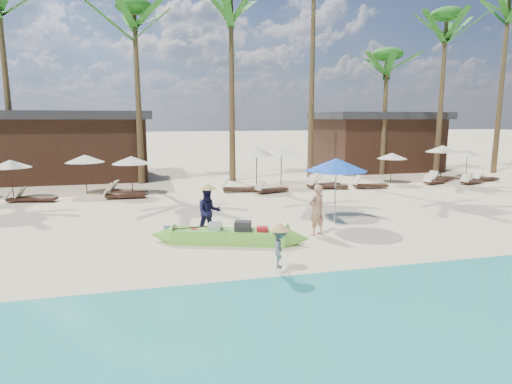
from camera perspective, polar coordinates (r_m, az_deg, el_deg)
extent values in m
plane|color=beige|center=(12.99, -0.60, -7.47)|extent=(240.00, 240.00, 0.00)
cube|color=tan|center=(8.55, 7.63, -17.06)|extent=(240.00, 4.50, 0.01)
cube|color=#75D841|center=(13.42, -3.64, -5.98)|extent=(3.55, 1.84, 0.42)
cube|color=white|center=(13.42, -3.64, -5.89)|extent=(3.02, 1.49, 0.19)
cube|color=#262628|center=(13.28, -1.76, -4.75)|extent=(0.60, 0.53, 0.39)
cube|color=silver|center=(13.48, -5.48, -4.75)|extent=(0.47, 0.44, 0.31)
cube|color=red|center=(13.19, 0.85, -5.17)|extent=(0.40, 0.37, 0.24)
cylinder|color=red|center=(13.64, -8.23, -5.09)|extent=(0.24, 0.24, 0.10)
cylinder|color=#262628|center=(13.60, -9.48, -5.18)|extent=(0.22, 0.22, 0.09)
sphere|color=tan|center=(13.72, -10.77, -4.85)|extent=(0.20, 0.20, 0.20)
cylinder|color=gold|center=(13.31, 3.28, -5.15)|extent=(0.15, 0.15, 0.20)
cylinder|color=gold|center=(13.31, 4.24, -5.16)|extent=(0.15, 0.15, 0.20)
imported|color=tan|center=(14.34, 8.10, -2.38)|extent=(0.73, 0.61, 1.71)
imported|color=#18163E|center=(14.10, -6.33, -2.68)|extent=(0.84, 0.68, 1.65)
imported|color=gray|center=(10.66, 3.20, -7.45)|extent=(0.57, 0.75, 1.03)
cylinder|color=#99999E|center=(15.87, 10.53, -0.06)|extent=(0.05, 0.05, 2.37)
cone|color=blue|center=(15.73, 10.64, 3.61)|extent=(2.27, 2.27, 0.46)
cylinder|color=#361F16|center=(23.37, -29.76, 1.32)|extent=(0.05, 0.05, 1.87)
cone|color=beige|center=(23.28, -29.93, 3.28)|extent=(1.87, 1.87, 0.37)
cube|color=#361F16|center=(22.70, -28.40, -0.83)|extent=(1.57, 0.60, 0.11)
cube|color=beige|center=(22.80, -30.14, -0.24)|extent=(0.38, 0.52, 0.45)
cylinder|color=#361F16|center=(23.62, -21.73, 2.12)|extent=(0.05, 0.05, 1.97)
cone|color=beige|center=(23.53, -21.86, 4.16)|extent=(1.97, 1.97, 0.39)
cube|color=#361F16|center=(22.45, -27.13, -0.79)|extent=(1.81, 0.92, 0.12)
cube|color=beige|center=(22.74, -28.93, -0.03)|extent=(0.50, 0.63, 0.50)
cube|color=#361F16|center=(21.76, -16.98, -0.40)|extent=(1.90, 0.69, 0.13)
cube|color=beige|center=(21.81, -19.19, 0.38)|extent=(0.45, 0.63, 0.55)
cylinder|color=#361F16|center=(22.46, -16.21, 2.01)|extent=(0.05, 0.05, 1.93)
cone|color=beige|center=(22.36, -16.31, 4.12)|extent=(1.93, 1.93, 0.39)
cube|color=#361F16|center=(22.88, -16.58, 0.07)|extent=(1.85, 1.06, 0.12)
cube|color=beige|center=(23.10, -18.43, 0.85)|extent=(0.55, 0.66, 0.51)
cylinder|color=#361F16|center=(23.45, 0.07, 3.08)|extent=(0.06, 0.06, 2.23)
cone|color=beige|center=(23.35, 0.07, 5.42)|extent=(2.23, 2.23, 0.45)
cube|color=#361F16|center=(22.72, -2.10, 0.42)|extent=(1.91, 0.93, 0.13)
cube|color=beige|center=(22.67, -4.14, 1.21)|extent=(0.52, 0.66, 0.53)
cube|color=#361F16|center=(22.42, 2.19, 0.27)|extent=(1.80, 1.03, 0.12)
cube|color=beige|center=(21.97, 0.54, 0.88)|extent=(0.53, 0.64, 0.50)
cylinder|color=#361F16|center=(24.87, 3.38, 3.38)|extent=(0.05, 0.05, 2.18)
cone|color=beige|center=(24.79, 3.41, 5.53)|extent=(2.18, 2.18, 0.44)
cube|color=#361F16|center=(24.35, 8.98, 0.95)|extent=(1.99, 1.07, 0.13)
cube|color=beige|center=(23.80, 7.40, 1.61)|extent=(0.57, 0.70, 0.56)
cube|color=#361F16|center=(24.04, 10.02, 0.78)|extent=(1.85, 1.13, 0.12)
cube|color=beige|center=(23.95, 8.19, 1.55)|extent=(0.56, 0.67, 0.52)
cylinder|color=#361F16|center=(26.84, 17.60, 2.99)|extent=(0.04, 0.04, 1.78)
cone|color=beige|center=(26.76, 17.68, 4.61)|extent=(1.78, 1.78, 0.36)
cube|color=#361F16|center=(24.69, 15.06, 0.85)|extent=(1.90, 0.80, 0.13)
cube|color=beige|center=(24.34, 13.32, 1.57)|extent=(0.48, 0.64, 0.54)
cylinder|color=#361F16|center=(29.67, 23.52, 3.56)|extent=(0.05, 0.05, 2.12)
cone|color=beige|center=(29.60, 23.64, 5.31)|extent=(2.12, 2.12, 0.42)
cube|color=#361F16|center=(27.55, 22.83, 1.26)|extent=(1.67, 0.97, 0.11)
cube|color=beige|center=(26.95, 22.01, 1.75)|extent=(0.49, 0.60, 0.46)
cube|color=#361F16|center=(28.71, 23.40, 1.57)|extent=(1.87, 1.04, 0.13)
cube|color=beige|center=(28.05, 22.48, 2.11)|extent=(0.54, 0.66, 0.52)
cylinder|color=#361F16|center=(31.39, 26.28, 3.37)|extent=(0.05, 0.05, 1.80)
cone|color=beige|center=(31.32, 26.39, 4.78)|extent=(1.80, 1.80, 0.36)
cube|color=#361F16|center=(28.46, 26.89, 1.23)|extent=(1.70, 1.01, 0.11)
cube|color=beige|center=(27.82, 26.18, 1.70)|extent=(0.51, 0.61, 0.47)
cube|color=#361F16|center=(30.21, 28.31, 1.55)|extent=(1.68, 0.69, 0.12)
cube|color=beige|center=(29.64, 27.43, 2.05)|extent=(0.42, 0.56, 0.48)
cone|color=brown|center=(28.22, -30.30, 11.71)|extent=(0.40, 0.40, 10.89)
cone|color=brown|center=(26.37, -15.45, 12.01)|extent=(0.40, 0.40, 10.08)
ellipsoid|color=#1B6B1A|center=(27.07, -15.97, 22.72)|extent=(2.08, 2.08, 0.88)
cone|color=brown|center=(26.62, -3.25, 13.59)|extent=(0.40, 0.40, 11.26)
cone|color=brown|center=(28.53, 7.48, 15.18)|extent=(0.40, 0.40, 13.16)
cone|color=brown|center=(30.89, 16.76, 9.71)|extent=(0.40, 0.40, 8.07)
ellipsoid|color=#1B6B1A|center=(31.17, 17.14, 17.14)|extent=(2.08, 2.08, 0.88)
cone|color=brown|center=(32.30, 23.46, 11.59)|extent=(0.40, 0.40, 10.64)
ellipsoid|color=#1B6B1A|center=(32.98, 24.13, 20.84)|extent=(2.08, 2.08, 0.88)
cone|color=brown|center=(34.99, 29.91, 12.24)|extent=(0.40, 0.40, 12.26)
cube|color=#361F16|center=(30.06, -23.96, 5.22)|extent=(10.00, 6.00, 3.80)
cube|color=#2D2D33|center=(30.00, -24.25, 9.31)|extent=(10.80, 6.60, 0.50)
cube|color=#361F16|center=(34.10, 15.70, 6.13)|extent=(8.00, 6.00, 3.80)
cube|color=#2D2D33|center=(34.05, 15.87, 9.74)|extent=(8.80, 6.60, 0.50)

